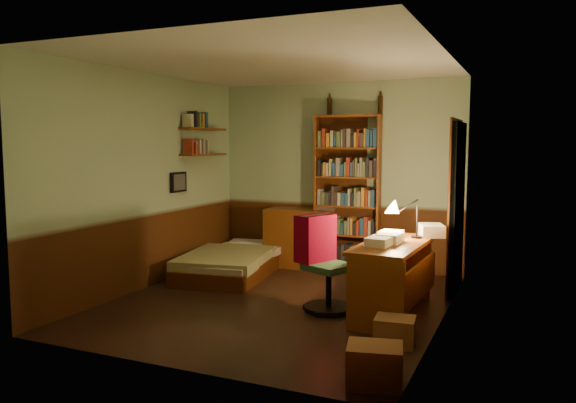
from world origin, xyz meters
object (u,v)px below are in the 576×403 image
at_px(bed, 232,254).
at_px(dresser, 299,238).
at_px(office_chair, 329,263).
at_px(cardboard_box_a, 375,365).
at_px(desk_lamp, 417,214).
at_px(desk, 392,279).
at_px(cardboard_box_b, 395,331).
at_px(bookshelf, 347,193).
at_px(mini_stereo, 326,204).

xyz_separation_m(bed, dresser, (0.64, 0.79, 0.14)).
bearing_deg(dresser, office_chair, -60.24).
bearing_deg(cardboard_box_a, office_chair, 120.08).
bearing_deg(desk_lamp, desk, -136.48).
distance_m(desk_lamp, cardboard_box_b, 1.54).
xyz_separation_m(bookshelf, desk_lamp, (1.22, -1.38, -0.07)).
relative_size(bookshelf, cardboard_box_b, 6.20).
bearing_deg(mini_stereo, cardboard_box_b, -60.44).
relative_size(dresser, cardboard_box_a, 2.34).
distance_m(desk, desk_lamp, 0.76).
relative_size(cardboard_box_a, cardboard_box_b, 1.15).
bearing_deg(bed, cardboard_box_a, -52.24).
height_order(dresser, office_chair, office_chair).
distance_m(dresser, desk, 2.43).
distance_m(bed, cardboard_box_b, 3.15).
bearing_deg(bookshelf, bed, -153.05).
distance_m(dresser, desk_lamp, 2.38).
bearing_deg(cardboard_box_a, bed, 135.27).
distance_m(bed, cardboard_box_a, 3.75).
bearing_deg(dresser, bed, -129.97).
distance_m(desk, office_chair, 0.67).
relative_size(office_chair, cardboard_box_a, 2.59).
bearing_deg(office_chair, mini_stereo, 134.74).
height_order(bookshelf, desk_lamp, bookshelf).
height_order(dresser, desk, dresser).
bearing_deg(office_chair, desk_lamp, 58.03).
bearing_deg(cardboard_box_a, bookshelf, 110.87).
relative_size(bookshelf, office_chair, 2.07).
bearing_deg(cardboard_box_b, mini_stereo, 121.17).
bearing_deg(desk_lamp, dresser, 121.45).
xyz_separation_m(office_chair, cardboard_box_b, (0.87, -0.71, -0.39)).
height_order(bookshelf, cardboard_box_a, bookshelf).
relative_size(bed, cardboard_box_a, 4.59).
bearing_deg(bed, cardboard_box_b, -41.49).
bearing_deg(dresser, desk, -45.30).
bearing_deg(bed, bookshelf, 26.17).
xyz_separation_m(office_chair, cardboard_box_a, (0.92, -1.59, -0.37)).
xyz_separation_m(bed, cardboard_box_b, (2.61, -1.76, -0.15)).
bearing_deg(mini_stereo, cardboard_box_a, -66.42).
bearing_deg(dresser, desk_lamp, -35.41).
distance_m(mini_stereo, cardboard_box_a, 4.00).
distance_m(office_chair, cardboard_box_b, 1.19).
relative_size(bookshelf, cardboard_box_a, 5.37).
distance_m(dresser, cardboard_box_a, 3.99).
relative_size(dresser, desk_lamp, 1.81).
distance_m(bed, mini_stereo, 1.49).
relative_size(bed, desk_lamp, 3.56).
relative_size(dresser, mini_stereo, 3.25).
relative_size(office_chair, cardboard_box_b, 2.99).
height_order(dresser, desk_lamp, desk_lamp).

